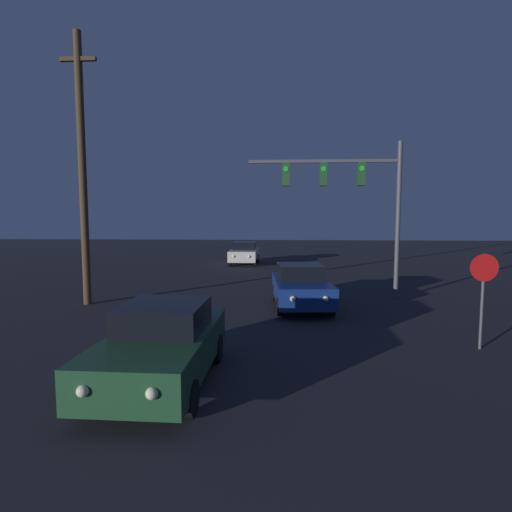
{
  "coord_description": "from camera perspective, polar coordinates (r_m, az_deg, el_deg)",
  "views": [
    {
      "loc": [
        0.7,
        0.14,
        3.2
      ],
      "look_at": [
        0.0,
        11.88,
        2.09
      ],
      "focal_mm": 28.0,
      "sensor_mm": 36.0,
      "label": 1
    }
  ],
  "objects": [
    {
      "name": "traffic_signal_mast",
      "position": [
        16.4,
        13.73,
        9.04
      ],
      "size": [
        6.01,
        0.3,
        6.2
      ],
      "color": "#4C4C51",
      "rests_on": "ground_plane"
    },
    {
      "name": "car_mid",
      "position": [
        14.48,
        6.42,
        -4.31
      ],
      "size": [
        2.14,
        4.25,
        1.55
      ],
      "rotation": [
        0.0,
        0.0,
        3.22
      ],
      "color": "navy",
      "rests_on": "ground_plane"
    },
    {
      "name": "car_near",
      "position": [
        8.12,
        -13.26,
        -12.16
      ],
      "size": [
        1.95,
        4.18,
        1.55
      ],
      "rotation": [
        0.0,
        0.0,
        3.13
      ],
      "color": "#1E4728",
      "rests_on": "ground_plane"
    },
    {
      "name": "utility_pole",
      "position": [
        16.16,
        -23.56,
        11.48
      ],
      "size": [
        1.31,
        0.28,
        9.83
      ],
      "color": "#4C3823",
      "rests_on": "ground_plane"
    },
    {
      "name": "car_far",
      "position": [
        28.1,
        -1.68,
        0.42
      ],
      "size": [
        1.92,
        4.17,
        1.55
      ],
      "rotation": [
        0.0,
        0.0,
        3.14
      ],
      "color": "beige",
      "rests_on": "ground_plane"
    },
    {
      "name": "stop_sign",
      "position": [
        11.14,
        29.72,
        -3.45
      ],
      "size": [
        0.67,
        0.07,
        2.35
      ],
      "color": "#4C4C51",
      "rests_on": "ground_plane"
    }
  ]
}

